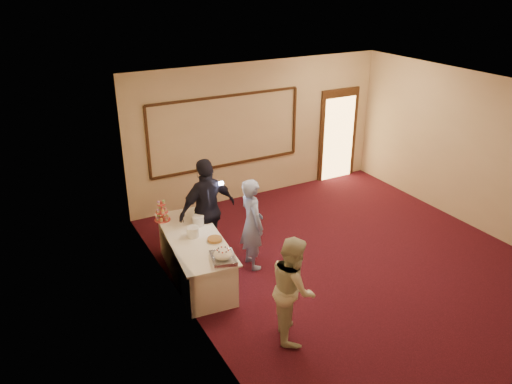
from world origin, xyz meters
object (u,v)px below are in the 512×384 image
(plate_stack_b, at_px, (198,221))
(cupcake_stand, at_px, (162,213))
(buffet_table, at_px, (196,257))
(guest, at_px, (208,210))
(pavlova_tray, at_px, (223,256))
(tart, at_px, (215,240))
(woman, at_px, (293,288))
(man, at_px, (252,224))
(plate_stack_a, at_px, (193,232))

(plate_stack_b, bearing_deg, cupcake_stand, 135.24)
(buffet_table, bearing_deg, guest, 48.02)
(pavlova_tray, bearing_deg, tart, 77.95)
(plate_stack_b, distance_m, woman, 2.35)
(buffet_table, relative_size, woman, 1.46)
(man, bearing_deg, plate_stack_b, 61.35)
(plate_stack_a, xyz_separation_m, woman, (0.66, -1.98, -0.08))
(plate_stack_a, bearing_deg, buffet_table, -62.60)
(buffet_table, height_order, tart, tart)
(pavlova_tray, bearing_deg, buffet_table, 97.51)
(tart, xyz_separation_m, man, (0.76, 0.18, 0.01))
(tart, height_order, guest, guest)
(tart, bearing_deg, plate_stack_a, 129.17)
(buffet_table, bearing_deg, woman, -71.54)
(guest, bearing_deg, cupcake_stand, -32.12)
(woman, relative_size, guest, 0.83)
(tart, relative_size, guest, 0.15)
(cupcake_stand, bearing_deg, tart, -65.88)
(man, height_order, guest, guest)
(pavlova_tray, xyz_separation_m, tart, (0.12, 0.58, -0.05))
(pavlova_tray, height_order, plate_stack_a, pavlova_tray)
(buffet_table, xyz_separation_m, man, (1.00, -0.11, 0.42))
(cupcake_stand, distance_m, plate_stack_b, 0.67)
(buffet_table, xyz_separation_m, plate_stack_b, (0.22, 0.35, 0.47))
(buffet_table, relative_size, tart, 8.16)
(man, relative_size, guest, 0.87)
(buffet_table, height_order, guest, guest)
(plate_stack_b, height_order, woman, woman)
(plate_stack_a, height_order, plate_stack_b, plate_stack_b)
(tart, relative_size, man, 0.17)
(buffet_table, xyz_separation_m, tart, (0.24, -0.28, 0.41))
(plate_stack_b, relative_size, guest, 0.11)
(buffet_table, distance_m, plate_stack_b, 0.62)
(buffet_table, distance_m, guest, 0.88)
(buffet_table, relative_size, man, 1.38)
(man, bearing_deg, buffet_table, 85.63)
(buffet_table, bearing_deg, plate_stack_a, 117.40)
(tart, bearing_deg, guest, 74.24)
(pavlova_tray, xyz_separation_m, cupcake_stand, (-0.37, 1.68, 0.07))
(woman, xyz_separation_m, guest, (-0.19, 2.46, 0.16))
(pavlova_tray, bearing_deg, plate_stack_b, 85.20)
(tart, bearing_deg, woman, -76.07)
(cupcake_stand, relative_size, plate_stack_a, 1.98)
(man, xyz_separation_m, woman, (-0.35, -1.84, -0.04))
(pavlova_tray, relative_size, woman, 0.35)
(cupcake_stand, distance_m, woman, 2.92)
(man, xyz_separation_m, guest, (-0.54, 0.62, 0.12))
(buffet_table, height_order, cupcake_stand, cupcake_stand)
(pavlova_tray, xyz_separation_m, man, (0.89, 0.75, -0.04))
(pavlova_tray, distance_m, man, 1.16)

